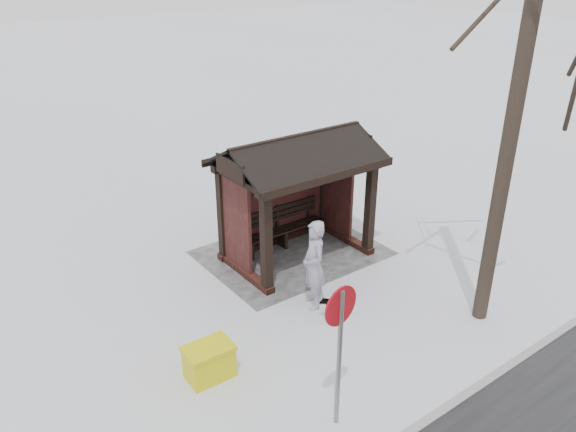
{
  "coord_description": "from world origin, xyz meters",
  "views": [
    {
      "loc": [
        7.32,
        9.56,
        6.7
      ],
      "look_at": [
        0.86,
        0.8,
        1.62
      ],
      "focal_mm": 35.0,
      "sensor_mm": 36.0,
      "label": 1
    }
  ],
  "objects_px": {
    "bus_shelter": "(293,171)",
    "pedestrian": "(314,265)",
    "dog": "(334,304)",
    "road_sign": "(340,329)",
    "grit_bin": "(209,362)"
  },
  "relations": [
    {
      "from": "dog",
      "to": "grit_bin",
      "type": "xyz_separation_m",
      "value": [
        2.94,
        0.12,
        0.06
      ]
    },
    {
      "from": "pedestrian",
      "to": "road_sign",
      "type": "xyz_separation_m",
      "value": [
        1.75,
        2.75,
        0.81
      ]
    },
    {
      "from": "grit_bin",
      "to": "road_sign",
      "type": "xyz_separation_m",
      "value": [
        -1.09,
        2.09,
        1.45
      ]
    },
    {
      "from": "pedestrian",
      "to": "road_sign",
      "type": "relative_size",
      "value": 0.78
    },
    {
      "from": "grit_bin",
      "to": "pedestrian",
      "type": "bearing_deg",
      "value": -165.48
    },
    {
      "from": "pedestrian",
      "to": "dog",
      "type": "relative_size",
      "value": 3.1
    },
    {
      "from": "pedestrian",
      "to": "grit_bin",
      "type": "xyz_separation_m",
      "value": [
        2.84,
        0.66,
        -0.64
      ]
    },
    {
      "from": "bus_shelter",
      "to": "pedestrian",
      "type": "xyz_separation_m",
      "value": [
        1.0,
        2.04,
        -1.2
      ]
    },
    {
      "from": "pedestrian",
      "to": "dog",
      "type": "bearing_deg",
      "value": 29.48
    },
    {
      "from": "bus_shelter",
      "to": "pedestrian",
      "type": "height_order",
      "value": "bus_shelter"
    },
    {
      "from": "bus_shelter",
      "to": "grit_bin",
      "type": "height_order",
      "value": "bus_shelter"
    },
    {
      "from": "bus_shelter",
      "to": "road_sign",
      "type": "xyz_separation_m",
      "value": [
        2.75,
        4.79,
        -0.39
      ]
    },
    {
      "from": "bus_shelter",
      "to": "dog",
      "type": "relative_size",
      "value": 5.77
    },
    {
      "from": "dog",
      "to": "road_sign",
      "type": "height_order",
      "value": "road_sign"
    },
    {
      "from": "dog",
      "to": "bus_shelter",
      "type": "bearing_deg",
      "value": 147.55
    }
  ]
}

